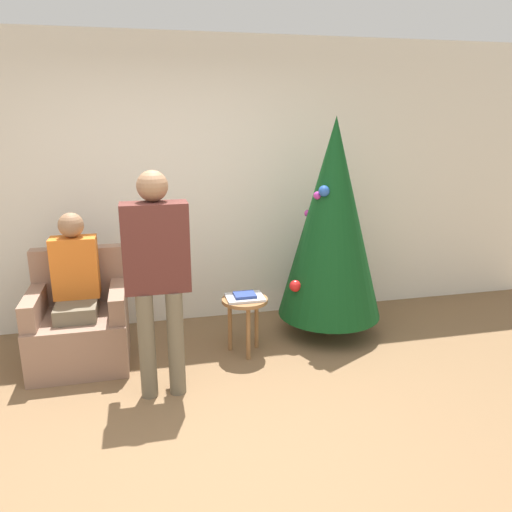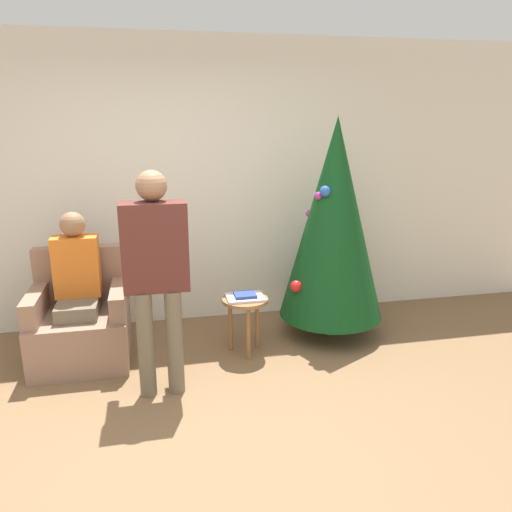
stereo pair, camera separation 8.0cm
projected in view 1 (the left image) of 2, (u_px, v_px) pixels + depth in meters
ground_plane at (208, 460)px, 2.98m from camera, size 14.00×14.00×0.00m
wall_back at (172, 185)px, 4.70m from camera, size 8.00×0.06×2.70m
christmas_tree at (332, 220)px, 4.44m from camera, size 0.94×0.94×1.99m
armchair at (80, 324)px, 4.14m from camera, size 0.76×0.76×0.91m
person_seated at (76, 283)px, 4.01m from camera, size 0.36×0.46×1.25m
person_standing at (157, 264)px, 3.48m from camera, size 0.47×0.57×1.63m
side_stool at (245, 308)px, 4.23m from camera, size 0.39×0.39×0.50m
laptop at (245, 297)px, 4.21m from camera, size 0.31×0.25×0.02m
book at (245, 295)px, 4.20m from camera, size 0.18×0.16×0.02m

